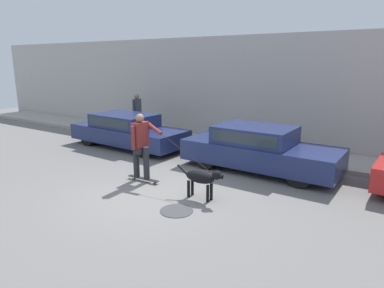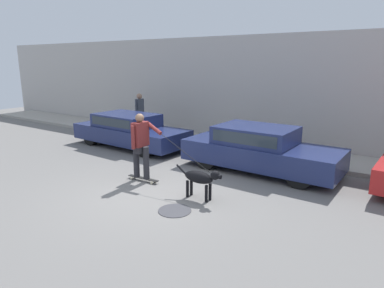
{
  "view_description": "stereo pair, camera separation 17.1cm",
  "coord_description": "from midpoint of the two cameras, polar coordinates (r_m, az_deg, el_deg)",
  "views": [
    {
      "loc": [
        5.02,
        -5.95,
        3.08
      ],
      "look_at": [
        0.18,
        1.41,
        0.95
      ],
      "focal_mm": 32.0,
      "sensor_mm": 36.0,
      "label": 1
    },
    {
      "loc": [
        5.17,
        -5.85,
        3.08
      ],
      "look_at": [
        0.18,
        1.41,
        0.95
      ],
      "focal_mm": 32.0,
      "sensor_mm": 36.0,
      "label": 2
    }
  ],
  "objects": [
    {
      "name": "fire_hydrant",
      "position": [
        11.79,
        1.88,
        0.28
      ],
      "size": [
        0.18,
        0.18,
        0.7
      ],
      "color": "#4C5156",
      "rests_on": "ground_plane"
    },
    {
      "name": "parked_car_0",
      "position": [
        12.81,
        -9.98,
        2.21
      ],
      "size": [
        4.59,
        1.89,
        1.21
      ],
      "rotation": [
        0.0,
        0.0,
        -0.04
      ],
      "color": "black",
      "rests_on": "ground_plane"
    },
    {
      "name": "sidewalk_curb",
      "position": [
        12.41,
        9.12,
        -0.64
      ],
      "size": [
        30.0,
        1.96,
        0.13
      ],
      "color": "#A39E93",
      "rests_on": "ground_plane"
    },
    {
      "name": "manhole_cover",
      "position": [
        7.38,
        -2.22,
        -11.03
      ],
      "size": [
        0.71,
        0.71,
        0.01
      ],
      "color": "#38383D",
      "rests_on": "ground_plane"
    },
    {
      "name": "pedestrian_with_bag",
      "position": [
        14.44,
        -8.4,
        5.47
      ],
      "size": [
        0.23,
        0.63,
        1.67
      ],
      "rotation": [
        0.0,
        0.0,
        3.17
      ],
      "color": "#3D4760",
      "rests_on": "sidewalk_curb"
    },
    {
      "name": "ground_plane",
      "position": [
        8.38,
        -5.98,
        -8.05
      ],
      "size": [
        36.0,
        36.0,
        0.0
      ],
      "primitive_type": "plane",
      "color": "slate"
    },
    {
      "name": "dog",
      "position": [
        7.79,
        2.08,
        -5.71
      ],
      "size": [
        1.23,
        0.3,
        0.75
      ],
      "rotation": [
        0.0,
        0.0,
        -0.02
      ],
      "color": "black",
      "rests_on": "ground_plane"
    },
    {
      "name": "parked_car_1",
      "position": [
        9.98,
        11.66,
        -0.92
      ],
      "size": [
        4.46,
        1.8,
        1.29
      ],
      "rotation": [
        0.0,
        0.0,
        -0.02
      ],
      "color": "black",
      "rests_on": "ground_plane"
    },
    {
      "name": "back_wall",
      "position": [
        13.13,
        11.63,
        8.67
      ],
      "size": [
        32.0,
        0.3,
        4.03
      ],
      "color": "#B2ADA8",
      "rests_on": "ground_plane"
    },
    {
      "name": "skateboarder",
      "position": [
        8.92,
        -7.97,
        0.11
      ],
      "size": [
        2.79,
        0.65,
        1.79
      ],
      "rotation": [
        0.0,
        0.0,
        0.03
      ],
      "color": "beige",
      "rests_on": "ground_plane"
    }
  ]
}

